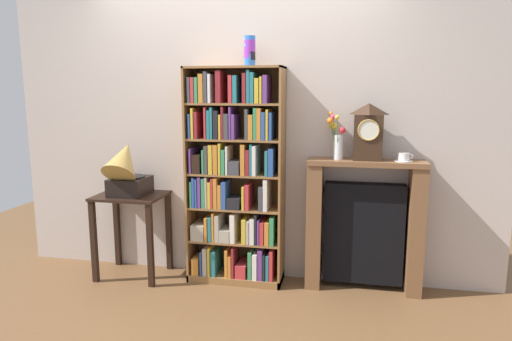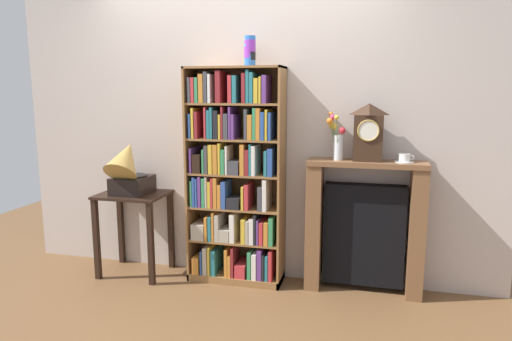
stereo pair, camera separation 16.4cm
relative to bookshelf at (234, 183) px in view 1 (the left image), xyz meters
name	(u,v)px [view 1 (the left image)]	position (x,y,z in m)	size (l,w,h in m)	color
ground_plane	(233,286)	(0.01, -0.10, -0.86)	(7.22, 6.40, 0.02)	brown
wall_back	(249,127)	(0.08, 0.20, 0.45)	(4.22, 0.08, 2.60)	beige
bookshelf	(234,183)	(0.00, 0.00, 0.00)	(0.80, 0.30, 1.79)	olive
cup_stack	(250,51)	(0.12, 0.04, 1.06)	(0.09, 0.09, 0.24)	blue
side_table_left	(132,216)	(-0.90, -0.07, -0.31)	(0.57, 0.46, 0.73)	black
gramophone	(126,170)	(-0.90, -0.13, 0.10)	(0.29, 0.46, 0.52)	black
fireplace_mantel	(364,226)	(1.06, 0.05, -0.33)	(0.91, 0.25, 1.07)	brown
mantel_clock	(368,132)	(1.06, 0.03, 0.44)	(0.22, 0.15, 0.44)	#382316
flower_vase	(337,138)	(0.83, 0.03, 0.38)	(0.15, 0.19, 0.37)	silver
teacup_with_saucer	(404,157)	(1.34, 0.03, 0.25)	(0.14, 0.14, 0.07)	white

